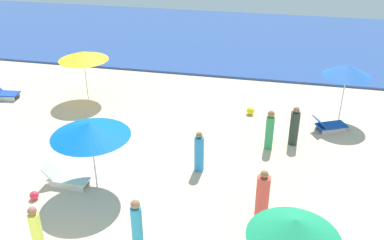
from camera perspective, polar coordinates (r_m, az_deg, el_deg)
name	(u,v)px	position (r m, az deg, el deg)	size (l,w,h in m)	color
ocean	(223,37)	(29.43, 4.16, 10.95)	(60.00, 14.34, 0.12)	#2C4C93
umbrella_2	(347,70)	(18.34, 20.01, 6.26)	(1.96, 1.96, 2.49)	silver
lounge_chair_2_0	(329,125)	(18.08, 17.78, -0.66)	(1.49, 1.13, 0.65)	silver
lounge_chair_3_1	(4,93)	(21.86, -23.76, 3.29)	(1.30, 0.76, 0.70)	silver
umbrella_4	(295,229)	(9.24, 13.53, -13.90)	(1.98, 1.98, 2.59)	silver
umbrella_5	(90,130)	(13.23, -13.43, -1.26)	(2.44, 2.44, 2.38)	silver
lounge_chair_5_0	(66,179)	(14.63, -16.47, -7.49)	(1.49, 0.58, 0.67)	silver
umbrella_7	(83,56)	(19.88, -14.32, 8.31)	(2.23, 2.23, 2.32)	silver
beachgoer_0	(262,197)	(12.59, 9.37, -10.05)	(0.54, 0.54, 1.65)	#D84D42
beachgoer_1	(37,232)	(12.01, -20.02, -13.89)	(0.38, 0.38, 1.54)	#DEF457
beachgoer_2	(137,225)	(11.59, -7.37, -13.75)	(0.42, 0.42, 1.56)	#2D97C7
beachgoer_3	(270,130)	(16.03, 10.31, -1.36)	(0.43, 0.43, 1.55)	#309657
beachgoer_5	(199,153)	(14.53, 0.95, -4.36)	(0.45, 0.45, 1.50)	#2C89D8
beachgoer_6	(294,127)	(16.50, 13.49, -0.90)	(0.49, 0.49, 1.56)	#2A3830
beach_ball_0	(34,195)	(14.37, -20.32, -9.40)	(0.28, 0.28, 0.28)	#F42A44
beach_ball_1	(250,111)	(18.71, 7.79, 1.21)	(0.34, 0.34, 0.34)	yellow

